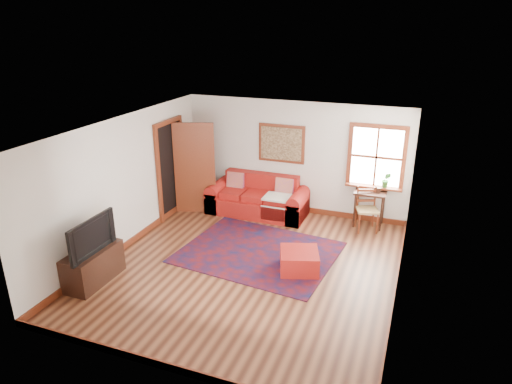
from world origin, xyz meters
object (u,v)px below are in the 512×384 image
at_px(side_table, 370,197).
at_px(media_cabinet, 93,266).
at_px(red_ottoman, 299,261).
at_px(ladder_back_chair, 367,207).
at_px(red_leather_sofa, 258,201).

xyz_separation_m(side_table, media_cabinet, (-3.97, -3.86, -0.36)).
distance_m(red_ottoman, ladder_back_chair, 2.30).
xyz_separation_m(red_ottoman, side_table, (0.87, 2.33, 0.46)).
xyz_separation_m(red_ottoman, media_cabinet, (-3.10, -1.53, 0.10)).
bearing_deg(side_table, media_cabinet, -135.82).
distance_m(red_leather_sofa, red_ottoman, 2.65).
xyz_separation_m(red_ottoman, ladder_back_chair, (0.84, 2.12, 0.31)).
relative_size(side_table, media_cabinet, 0.73).
distance_m(red_ottoman, side_table, 2.53).
height_order(red_ottoman, media_cabinet, media_cabinet).
bearing_deg(side_table, ladder_back_chair, -97.18).
height_order(side_table, ladder_back_chair, ladder_back_chair).
distance_m(red_leather_sofa, media_cabinet, 3.98).
relative_size(red_ottoman, media_cabinet, 0.62).
bearing_deg(media_cabinet, red_ottoman, 26.27).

